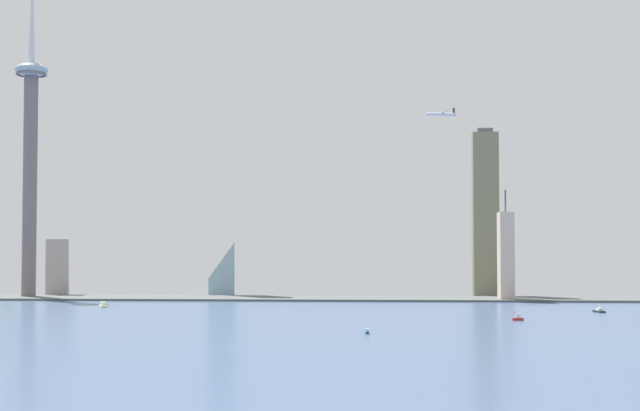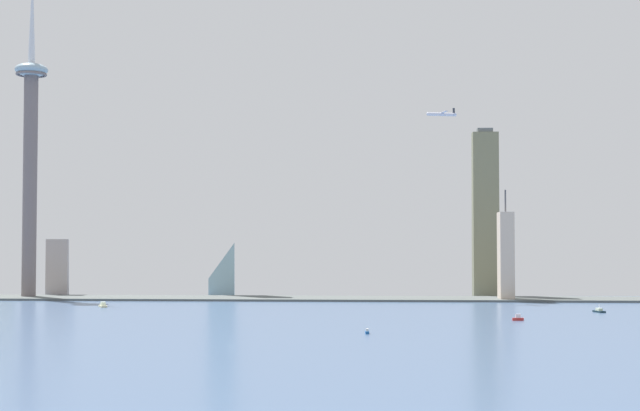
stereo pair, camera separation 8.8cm
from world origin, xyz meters
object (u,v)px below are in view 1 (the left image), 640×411
(skyscraper_3, at_px, (2,253))
(skyscraper_4, at_px, (485,214))
(skyscraper_1, at_px, (223,216))
(boat_4, at_px, (599,311))
(observation_tower, at_px, (30,142))
(boat_1, at_px, (367,332))
(boat_2, at_px, (518,318))
(airplane, at_px, (441,114))
(skyscraper_0, at_px, (60,267))
(skyscraper_2, at_px, (506,256))
(boat_0, at_px, (103,305))

(skyscraper_3, relative_size, skyscraper_4, 0.53)
(skyscraper_1, height_order, boat_4, skyscraper_1)
(observation_tower, relative_size, boat_1, 53.11)
(boat_1, distance_m, boat_2, 151.57)
(skyscraper_4, relative_size, airplane, 5.85)
(skyscraper_0, height_order, skyscraper_2, skyscraper_2)
(skyscraper_1, xyz_separation_m, skyscraper_4, (278.67, -4.21, 1.40))
(skyscraper_4, distance_m, airplane, 125.01)
(skyscraper_2, distance_m, skyscraper_4, 83.45)
(skyscraper_1, relative_size, boat_1, 27.03)
(observation_tower, relative_size, skyscraper_3, 3.74)
(skyscraper_4, height_order, boat_1, skyscraper_4)
(observation_tower, distance_m, skyscraper_2, 494.94)
(boat_4, bearing_deg, boat_2, 124.57)
(observation_tower, xyz_separation_m, skyscraper_3, (-60.52, 79.17, -115.57))
(skyscraper_1, xyz_separation_m, boat_2, (264.90, -317.44, -84.04))
(skyscraper_0, bearing_deg, observation_tower, -109.78)
(skyscraper_2, relative_size, boat_1, 16.52)
(skyscraper_3, height_order, skyscraper_4, skyscraper_4)
(airplane, bearing_deg, skyscraper_4, -144.07)
(skyscraper_4, relative_size, boat_2, 21.93)
(skyscraper_4, distance_m, boat_1, 445.85)
(skyscraper_0, bearing_deg, skyscraper_2, -7.89)
(skyscraper_4, height_order, boat_4, skyscraper_4)
(skyscraper_3, distance_m, skyscraper_4, 532.04)
(boat_1, relative_size, boat_4, 0.46)
(observation_tower, distance_m, skyscraper_0, 139.41)
(skyscraper_3, bearing_deg, skyscraper_4, -2.84)
(skyscraper_4, bearing_deg, boat_4, -74.16)
(observation_tower, relative_size, skyscraper_4, 1.96)
(observation_tower, relative_size, skyscraper_2, 3.22)
(skyscraper_1, bearing_deg, skyscraper_3, 174.97)
(skyscraper_4, relative_size, boat_4, 12.59)
(skyscraper_2, height_order, boat_0, skyscraper_2)
(skyscraper_3, relative_size, boat_2, 11.52)
(boat_1, bearing_deg, airplane, -15.24)
(boat_0, bearing_deg, airplane, -93.09)
(skyscraper_4, bearing_deg, skyscraper_0, -179.27)
(skyscraper_3, bearing_deg, airplane, -10.29)
(boat_1, distance_m, boat_4, 268.60)
(skyscraper_3, relative_size, boat_4, 6.61)
(skyscraper_2, bearing_deg, airplane, 171.40)
(observation_tower, height_order, boat_4, observation_tower)
(observation_tower, height_order, skyscraper_3, observation_tower)
(boat_0, distance_m, boat_2, 363.20)
(observation_tower, relative_size, boat_2, 43.04)
(skyscraper_3, xyz_separation_m, boat_4, (593.72, -251.93, -43.63))
(skyscraper_3, distance_m, airplane, 507.21)
(observation_tower, xyz_separation_m, skyscraper_0, (16.93, 47.08, -130.13))
(observation_tower, height_order, boat_0, observation_tower)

